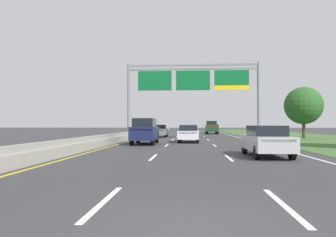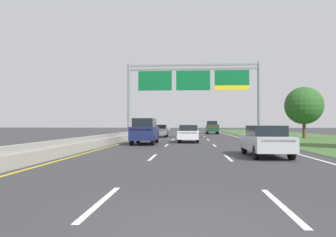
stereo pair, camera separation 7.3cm
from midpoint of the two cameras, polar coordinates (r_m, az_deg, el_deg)
ground_plane at (r=40.06m, az=4.15°, el=-3.38°), size 220.00×220.00×0.00m
lane_striping at (r=39.60m, az=4.15°, el=-3.41°), size 11.96×106.00×0.01m
grass_verge_right at (r=42.42m, az=23.38°, el=-3.16°), size 14.00×110.00×0.02m
median_barrier_concrete at (r=40.58m, az=-5.22°, el=-2.85°), size 0.60×110.00×0.85m
overhead_sign_gantry at (r=36.00m, az=4.62°, el=6.18°), size 15.06×0.42×8.61m
pickup_truck_darkgreen at (r=54.22m, az=8.02°, el=-1.63°), size 2.07×5.42×2.20m
car_silver_right_lane_sedan at (r=16.77m, az=17.34°, el=-3.79°), size 1.90×4.43×1.57m
car_grey_left_lane_sedan at (r=40.43m, az=-1.34°, el=-2.21°), size 1.87×4.42×1.57m
car_white_centre_lane_sedan at (r=28.78m, az=3.83°, el=-2.67°), size 1.92×4.44×1.57m
car_navy_left_lane_suv at (r=26.00m, az=-4.11°, el=-2.23°), size 1.93×4.71×2.11m
roadside_tree_mid at (r=39.95m, az=23.41°, el=2.15°), size 4.36×4.36×6.00m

